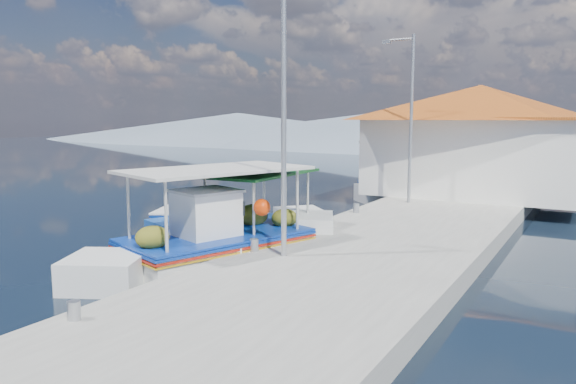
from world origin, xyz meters
The scene contains 11 objects.
ground centered at (0.00, 0.00, 0.00)m, with size 160.00×160.00×0.00m, color black.
quay centered at (5.90, 6.00, 0.25)m, with size 5.00×44.00×0.50m, color #ACAAA1.
bollards centered at (3.80, 5.25, 0.65)m, with size 0.20×17.20×0.30m.
main_caique centered at (2.56, 2.24, 0.51)m, with size 3.97×7.59×2.64m.
caique_green_canopy centered at (2.71, 3.98, 0.35)m, with size 1.99×6.36×2.38m.
caique_blue_hull centered at (-0.63, 5.46, 0.31)m, with size 3.55×6.00×1.16m.
caique_far centered at (2.39, 16.48, 0.53)m, with size 2.52×8.10×2.84m.
harbor_building centered at (6.20, 15.00, 2.78)m, with size 10.49×10.49×4.40m.
lamp_post_near centered at (4.51, 2.00, 3.85)m, with size 1.21×0.14×6.00m.
lamp_post_far centered at (4.51, 11.00, 3.85)m, with size 1.21×0.14×6.00m.
mountain_ridge centered at (6.54, 56.00, 2.04)m, with size 171.40×96.00×5.50m.
Camera 1 is at (10.71, -8.32, 3.60)m, focal length 34.06 mm.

